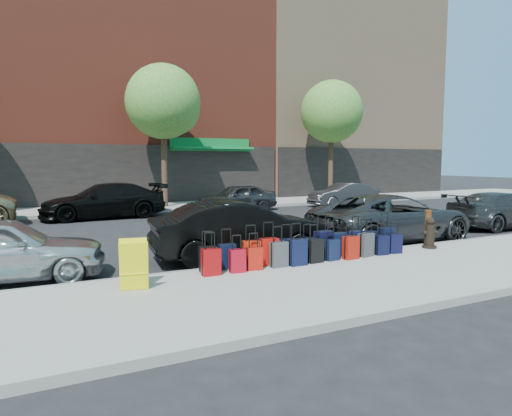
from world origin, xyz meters
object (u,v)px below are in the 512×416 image
bollard (428,228)px  display_rack (134,265)px  car_near_0 (0,249)px  suitcase_front_5 (308,249)px  fire_hydrant (430,234)px  tree_right (334,113)px  car_far_3 (344,195)px  car_far_2 (237,198)px  car_near_3 (504,210)px  car_near_2 (392,218)px  tree_center (166,104)px  car_far_1 (104,201)px  car_near_1 (241,230)px

bollard → display_rack: bearing=-176.2°
display_rack → car_near_0: bearing=145.6°
suitcase_front_5 → display_rack: size_ratio=0.96×
fire_hydrant → display_rack: size_ratio=0.93×
tree_right → car_far_3: 5.79m
car_far_3 → car_far_2: bearing=-91.8°
car_near_3 → car_far_2: 11.74m
tree_right → car_far_2: bearing=-161.4°
fire_hydrant → car_near_2: car_near_2 is taller
car_near_0 → display_rack: bearing=-128.7°
tree_center → suitcase_front_5: bearing=-92.5°
suitcase_front_5 → car_far_1: car_far_1 is taller
car_near_2 → car_near_1: bearing=91.4°
suitcase_front_5 → fire_hydrant: bearing=-5.9°
tree_right → car_far_2: size_ratio=1.82×
tree_center → display_rack: tree_center is taller
tree_center → suitcase_front_5: 15.20m
fire_hydrant → car_far_1: car_far_1 is taller
car_near_3 → car_far_1: (-12.94, 9.77, 0.09)m
car_near_2 → car_far_3: (5.53, 9.65, -0.09)m
suitcase_front_5 → car_near_1: size_ratio=0.19×
car_near_3 → tree_right: bearing=-0.0°
tree_center → car_far_2: (2.83, -2.58, -4.73)m
fire_hydrant → car_near_1: (-4.87, 1.67, 0.21)m
fire_hydrant → bollard: size_ratio=0.82×
display_rack → tree_right: bearing=54.8°
fire_hydrant → bollard: 0.16m
tree_right → suitcase_front_5: size_ratio=8.37×
car_far_1 → car_near_2: bearing=32.1°
car_near_0 → car_far_1: 10.74m
car_near_0 → car_near_2: size_ratio=0.77×
tree_center → car_near_0: size_ratio=1.78×
car_near_2 → car_far_2: size_ratio=1.34×
car_near_3 → tree_center: bearing=42.4°
tree_center → fire_hydrant: bearing=-77.6°
display_rack → car_far_2: (7.67, 12.37, 0.08)m
car_near_2 → bollard: bearing=166.9°
bollard → car_near_2: bearing=77.7°
bollard → car_far_2: 11.84m
car_near_0 → fire_hydrant: bearing=-93.7°
fire_hydrant → car_near_0: (-10.26, 1.78, 0.16)m
tree_center → car_near_0: 15.29m
fire_hydrant → car_far_3: bearing=76.4°
car_near_0 → car_near_3: bearing=-82.5°
tree_center → car_near_2: bearing=-74.2°
car_near_0 → suitcase_front_5: bearing=-98.0°
fire_hydrant → car_near_2: (0.40, 1.87, 0.20)m
display_rack → car_near_1: size_ratio=0.20×
tree_center → car_near_1: 13.75m
car_far_1 → car_far_3: size_ratio=1.34×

